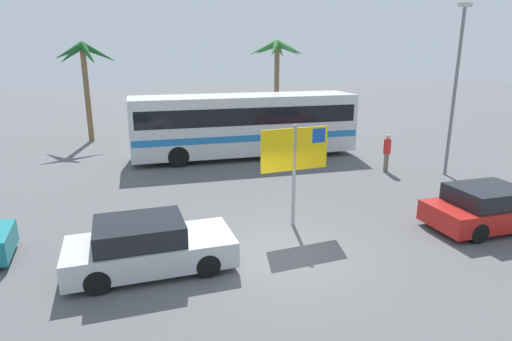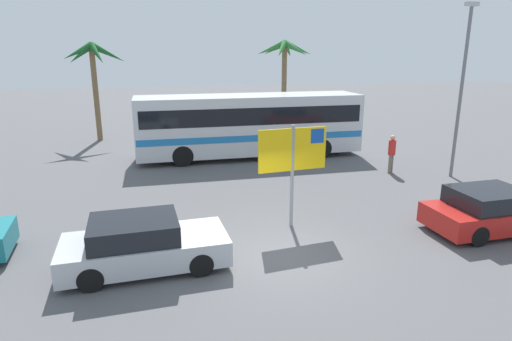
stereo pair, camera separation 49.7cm
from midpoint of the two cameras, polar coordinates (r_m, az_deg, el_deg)
ground at (r=11.91m, az=2.50°, el=-10.95°), size 120.00×120.00×0.00m
bus_front_coach at (r=22.18m, az=-2.19°, el=6.34°), size 11.36×2.68×3.17m
ferry_sign at (r=13.08m, az=4.22°, el=2.29°), size 2.19×0.30×3.20m
car_silver at (r=11.25m, az=-15.35°, el=-9.61°), size 4.16×2.01×1.32m
car_red at (r=15.07m, az=27.72°, el=-4.40°), size 4.06×1.95×1.32m
pedestrian_crossing_lot at (r=20.24m, az=16.27°, el=2.65°), size 0.32×0.32×1.73m
lamp_post_left_side at (r=20.24m, az=24.23°, el=10.24°), size 0.56×0.20×7.19m
palm_tree_seaside at (r=28.13m, az=2.28°, el=14.65°), size 3.78×3.45×6.01m
palm_tree_inland at (r=27.87m, az=-22.27°, el=13.00°), size 3.58×3.70×5.85m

